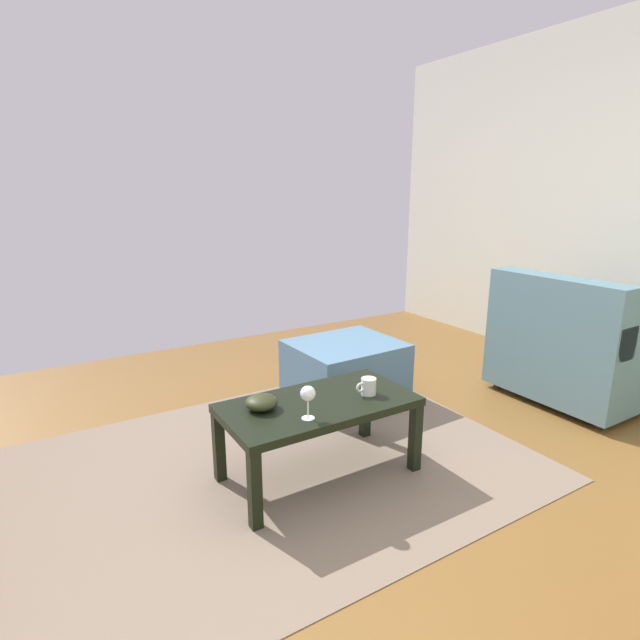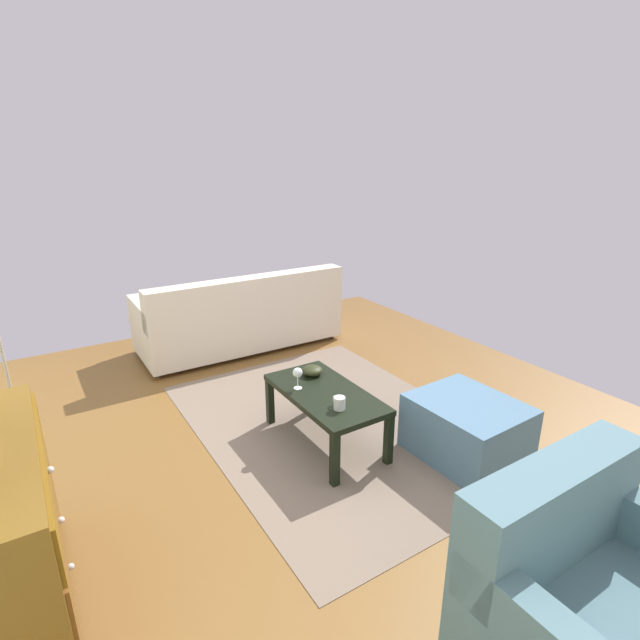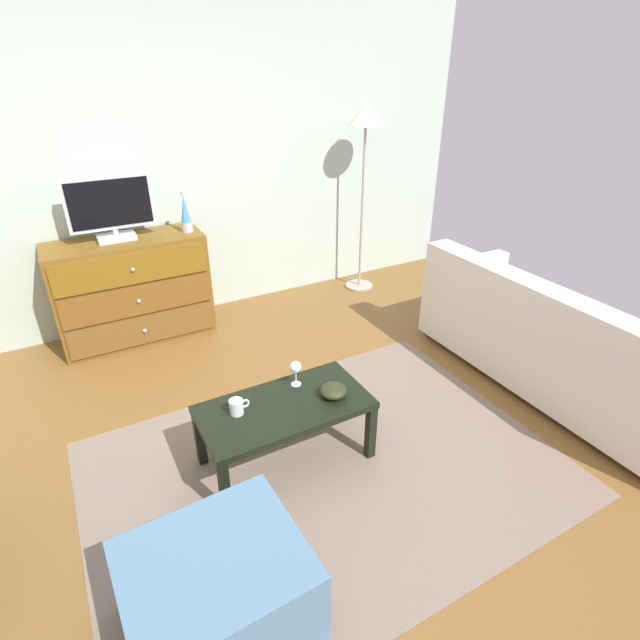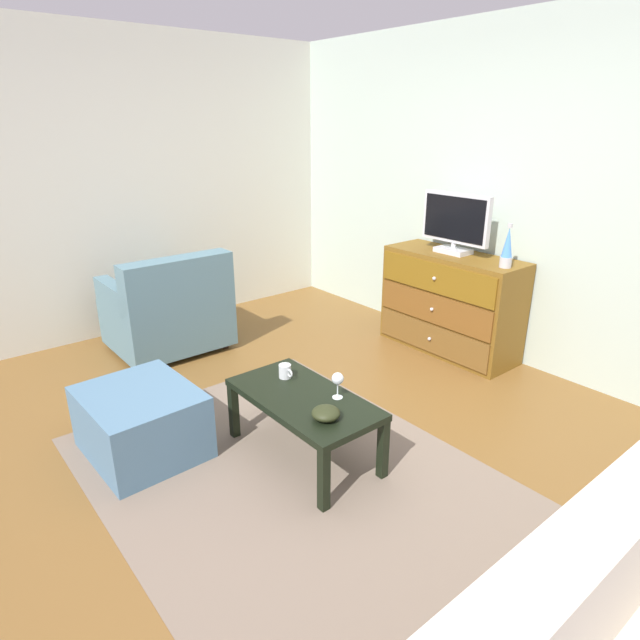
{
  "view_description": "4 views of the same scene",
  "coord_description": "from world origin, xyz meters",
  "px_view_note": "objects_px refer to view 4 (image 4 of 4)",
  "views": [
    {
      "loc": [
        1.2,
        1.92,
        1.4
      ],
      "look_at": [
        -0.02,
        -0.09,
        0.78
      ],
      "focal_mm": 28.08,
      "sensor_mm": 36.0,
      "label": 1
    },
    {
      "loc": [
        -2.51,
        1.64,
        1.97
      ],
      "look_at": [
        0.18,
        -0.06,
        0.88
      ],
      "focal_mm": 27.25,
      "sensor_mm": 36.0,
      "label": 2
    },
    {
      "loc": [
        -0.84,
        -2.0,
        2.09
      ],
      "look_at": [
        0.25,
        -0.02,
        0.88
      ],
      "focal_mm": 27.43,
      "sensor_mm": 36.0,
      "label": 3
    },
    {
      "loc": [
        2.2,
        -1.66,
        1.9
      ],
      "look_at": [
        0.02,
        0.13,
        0.83
      ],
      "focal_mm": 29.96,
      "sensor_mm": 36.0,
      "label": 4
    }
  ],
  "objects_px": {
    "tv": "(455,222)",
    "wine_glass": "(338,379)",
    "mug": "(285,371)",
    "bowl_decorative": "(326,413)",
    "armchair": "(169,311)",
    "lava_lamp": "(507,248)",
    "coffee_table": "(303,404)",
    "dresser": "(450,303)",
    "ottoman": "(142,422)"
  },
  "relations": [
    {
      "from": "lava_lamp",
      "to": "bowl_decorative",
      "type": "height_order",
      "value": "lava_lamp"
    },
    {
      "from": "bowl_decorative",
      "to": "armchair",
      "type": "height_order",
      "value": "armchair"
    },
    {
      "from": "coffee_table",
      "to": "armchair",
      "type": "bearing_deg",
      "value": 178.04
    },
    {
      "from": "armchair",
      "to": "mug",
      "type": "bearing_deg",
      "value": -0.37
    },
    {
      "from": "dresser",
      "to": "armchair",
      "type": "relative_size",
      "value": 1.31
    },
    {
      "from": "coffee_table",
      "to": "ottoman",
      "type": "bearing_deg",
      "value": -131.77
    },
    {
      "from": "lava_lamp",
      "to": "wine_glass",
      "type": "height_order",
      "value": "lava_lamp"
    },
    {
      "from": "bowl_decorative",
      "to": "tv",
      "type": "bearing_deg",
      "value": 110.89
    },
    {
      "from": "coffee_table",
      "to": "wine_glass",
      "type": "height_order",
      "value": "wine_glass"
    },
    {
      "from": "bowl_decorative",
      "to": "armchair",
      "type": "bearing_deg",
      "value": 176.71
    },
    {
      "from": "mug",
      "to": "lava_lamp",
      "type": "bearing_deg",
      "value": 80.83
    },
    {
      "from": "dresser",
      "to": "lava_lamp",
      "type": "relative_size",
      "value": 3.61
    },
    {
      "from": "lava_lamp",
      "to": "ottoman",
      "type": "distance_m",
      "value": 2.82
    },
    {
      "from": "dresser",
      "to": "lava_lamp",
      "type": "xyz_separation_m",
      "value": [
        0.5,
        -0.04,
        0.57
      ]
    },
    {
      "from": "coffee_table",
      "to": "armchair",
      "type": "height_order",
      "value": "armchair"
    },
    {
      "from": "tv",
      "to": "wine_glass",
      "type": "xyz_separation_m",
      "value": [
        0.63,
        -1.82,
        -0.59
      ]
    },
    {
      "from": "tv",
      "to": "coffee_table",
      "type": "distance_m",
      "value": 2.16
    },
    {
      "from": "coffee_table",
      "to": "bowl_decorative",
      "type": "distance_m",
      "value": 0.3
    },
    {
      "from": "lava_lamp",
      "to": "ottoman",
      "type": "height_order",
      "value": "lava_lamp"
    },
    {
      "from": "wine_glass",
      "to": "armchair",
      "type": "bearing_deg",
      "value": -178.07
    },
    {
      "from": "tv",
      "to": "bowl_decorative",
      "type": "xyz_separation_m",
      "value": [
        0.77,
        -2.02,
        -0.67
      ]
    },
    {
      "from": "armchair",
      "to": "bowl_decorative",
      "type": "bearing_deg",
      "value": -3.29
    },
    {
      "from": "lava_lamp",
      "to": "bowl_decorative",
      "type": "distance_m",
      "value": 2.04
    },
    {
      "from": "dresser",
      "to": "mug",
      "type": "relative_size",
      "value": 10.44
    },
    {
      "from": "lava_lamp",
      "to": "mug",
      "type": "xyz_separation_m",
      "value": [
        -0.3,
        -1.83,
        -0.55
      ]
    },
    {
      "from": "lava_lamp",
      "to": "mug",
      "type": "height_order",
      "value": "lava_lamp"
    },
    {
      "from": "lava_lamp",
      "to": "bowl_decorative",
      "type": "relative_size",
      "value": 2.14
    },
    {
      "from": "mug",
      "to": "armchair",
      "type": "distance_m",
      "value": 1.72
    },
    {
      "from": "bowl_decorative",
      "to": "ottoman",
      "type": "relative_size",
      "value": 0.22
    },
    {
      "from": "mug",
      "to": "bowl_decorative",
      "type": "bearing_deg",
      "value": -12.55
    },
    {
      "from": "coffee_table",
      "to": "dresser",
      "type": "bearing_deg",
      "value": 103.23
    },
    {
      "from": "tv",
      "to": "wine_glass",
      "type": "height_order",
      "value": "tv"
    },
    {
      "from": "mug",
      "to": "armchair",
      "type": "height_order",
      "value": "armchair"
    },
    {
      "from": "lava_lamp",
      "to": "tv",
      "type": "bearing_deg",
      "value": 172.82
    },
    {
      "from": "mug",
      "to": "tv",
      "type": "bearing_deg",
      "value": 97.19
    },
    {
      "from": "ottoman",
      "to": "bowl_decorative",
      "type": "bearing_deg",
      "value": 35.7
    },
    {
      "from": "lava_lamp",
      "to": "coffee_table",
      "type": "relative_size",
      "value": 0.35
    },
    {
      "from": "wine_glass",
      "to": "mug",
      "type": "xyz_separation_m",
      "value": [
        -0.4,
        -0.08,
        -0.07
      ]
    },
    {
      "from": "tv",
      "to": "ottoman",
      "type": "height_order",
      "value": "tv"
    },
    {
      "from": "tv",
      "to": "armchair",
      "type": "distance_m",
      "value": 2.52
    },
    {
      "from": "dresser",
      "to": "mug",
      "type": "bearing_deg",
      "value": -83.93
    },
    {
      "from": "wine_glass",
      "to": "ottoman",
      "type": "height_order",
      "value": "wine_glass"
    },
    {
      "from": "dresser",
      "to": "wine_glass",
      "type": "xyz_separation_m",
      "value": [
        0.59,
        -1.79,
        0.09
      ]
    },
    {
      "from": "dresser",
      "to": "tv",
      "type": "bearing_deg",
      "value": 149.0
    },
    {
      "from": "dresser",
      "to": "armchair",
      "type": "xyz_separation_m",
      "value": [
        -1.52,
        -1.86,
        -0.07
      ]
    },
    {
      "from": "wine_glass",
      "to": "bowl_decorative",
      "type": "relative_size",
      "value": 1.02
    },
    {
      "from": "bowl_decorative",
      "to": "coffee_table",
      "type": "bearing_deg",
      "value": 167.4
    },
    {
      "from": "wine_glass",
      "to": "tv",
      "type": "bearing_deg",
      "value": 109.25
    },
    {
      "from": "mug",
      "to": "armchair",
      "type": "relative_size",
      "value": 0.12
    },
    {
      "from": "tv",
      "to": "coffee_table",
      "type": "bearing_deg",
      "value": -75.82
    }
  ]
}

